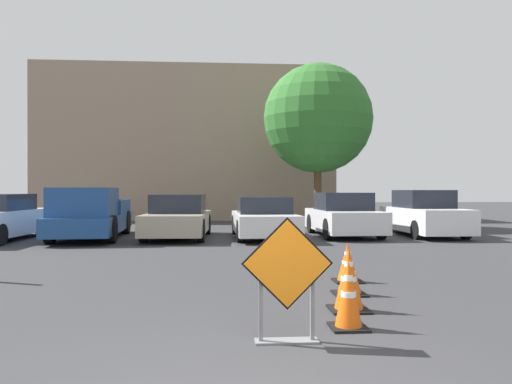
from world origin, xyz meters
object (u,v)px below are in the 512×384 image
object	(u,v)px
traffic_cone_nearest	(348,295)
parked_car_fourth	(343,216)
traffic_cone_fourth	(348,263)
pickup_truck	(90,216)
road_closed_sign	(287,276)
parked_car_fifth	(424,215)
traffic_cone_third	(349,273)
parked_car_second	(178,218)
parked_car_third	(264,219)
traffic_cone_second	(349,280)

from	to	relation	value
traffic_cone_nearest	parked_car_fourth	xyz separation A→B (m)	(2.75, 11.11, 0.30)
traffic_cone_fourth	pickup_truck	xyz separation A→B (m)	(-6.23, 7.71, 0.42)
road_closed_sign	parked_car_fifth	size ratio (longest dim) A/B	0.30
traffic_cone_third	parked_car_fourth	xyz separation A→B (m)	(2.27, 9.33, 0.36)
pickup_truck	parked_car_fifth	size ratio (longest dim) A/B	1.24
parked_car_second	parked_car_fourth	xyz separation A→B (m)	(5.52, 0.35, 0.02)
traffic_cone_nearest	parked_car_third	bearing A→B (deg)	90.03
pickup_truck	parked_car_fourth	distance (m)	8.28
traffic_cone_second	parked_car_fourth	distance (m)	10.59
pickup_truck	parked_car_fourth	world-z (taller)	pickup_truck
parked_car_fifth	parked_car_third	bearing A→B (deg)	4.25
pickup_truck	parked_car_third	size ratio (longest dim) A/B	1.22
traffic_cone_nearest	traffic_cone_second	bearing A→B (deg)	75.01
traffic_cone_second	traffic_cone_third	size ratio (longest dim) A/B	1.25
traffic_cone_fourth	traffic_cone_nearest	bearing A→B (deg)	-104.51
parked_car_third	traffic_cone_nearest	bearing A→B (deg)	88.64
traffic_cone_third	parked_car_fifth	world-z (taller)	parked_car_fifth
parked_car_second	traffic_cone_nearest	bearing A→B (deg)	106.98
traffic_cone_second	pickup_truck	bearing A→B (deg)	120.61
traffic_cone_third	parked_car_fifth	bearing A→B (deg)	61.36
parked_car_second	parked_car_fifth	distance (m)	8.28
road_closed_sign	traffic_cone_third	distance (m)	2.61
parked_car_fourth	parked_car_fifth	xyz separation A→B (m)	(2.76, -0.11, 0.03)
traffic_cone_nearest	parked_car_fifth	distance (m)	12.31
road_closed_sign	traffic_cone_nearest	bearing A→B (deg)	32.49
parked_car_second	traffic_cone_second	bearing A→B (deg)	109.30
traffic_cone_second	parked_car_fifth	distance (m)	11.47
traffic_cone_second	traffic_cone_third	distance (m)	0.99
road_closed_sign	parked_car_third	distance (m)	11.09
traffic_cone_nearest	parked_car_third	distance (m)	10.58
pickup_truck	parked_car_fifth	world-z (taller)	pickup_truck
traffic_cone_fourth	parked_car_fourth	distance (m)	8.55
parked_car_third	parked_car_fourth	size ratio (longest dim) A/B	1.03
road_closed_sign	traffic_cone_nearest	xyz separation A→B (m)	(0.76, 0.48, -0.31)
pickup_truck	parked_car_fifth	distance (m)	11.03
traffic_cone_second	parked_car_second	size ratio (longest dim) A/B	0.18
traffic_cone_nearest	parked_car_second	world-z (taller)	parked_car_second
parked_car_second	pickup_truck	bearing A→B (deg)	7.70
traffic_cone_second	parked_car_fifth	size ratio (longest dim) A/B	0.19
traffic_cone_fourth	pickup_truck	size ratio (longest dim) A/B	0.12
traffic_cone_fourth	parked_car_fifth	world-z (taller)	parked_car_fifth
traffic_cone_nearest	pickup_truck	xyz separation A→B (m)	(-5.51, 10.51, 0.36)
traffic_cone_second	parked_car_second	world-z (taller)	parked_car_second
traffic_cone_second	traffic_cone_third	xyz separation A→B (m)	(0.26, 0.95, -0.08)
road_closed_sign	pickup_truck	xyz separation A→B (m)	(-4.75, 11.00, 0.05)
traffic_cone_fourth	parked_car_fourth	world-z (taller)	parked_car_fourth
traffic_cone_fourth	parked_car_fourth	size ratio (longest dim) A/B	0.16
traffic_cone_third	traffic_cone_fourth	bearing A→B (deg)	76.62
road_closed_sign	parked_car_third	bearing A→B (deg)	86.10
pickup_truck	parked_car_second	bearing A→B (deg)	-177.84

